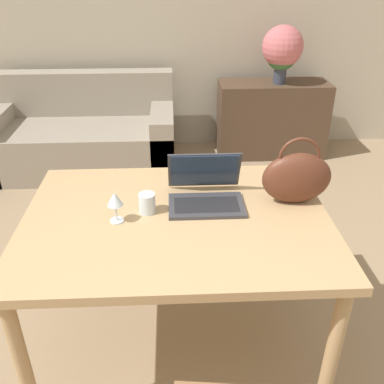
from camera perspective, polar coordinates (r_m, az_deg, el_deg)
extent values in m
cube|color=#BCB29E|center=(4.29, -3.75, 23.58)|extent=(10.00, 0.06, 2.70)
cube|color=tan|center=(1.87, -2.09, -3.79)|extent=(1.33, 0.98, 0.04)
cylinder|color=tan|center=(1.90, -21.56, -21.02)|extent=(0.06, 0.06, 0.73)
cylinder|color=tan|center=(1.91, 18.15, -20.02)|extent=(0.06, 0.06, 0.73)
cylinder|color=tan|center=(2.52, -16.14, -6.02)|extent=(0.06, 0.06, 0.73)
cylinder|color=tan|center=(2.52, 11.89, -5.35)|extent=(0.06, 0.06, 0.73)
cube|color=gray|center=(4.10, -14.31, 5.94)|extent=(1.68, 0.84, 0.42)
cube|color=gray|center=(4.26, -14.25, 12.72)|extent=(1.68, 0.20, 0.40)
cube|color=gray|center=(4.28, -24.21, 6.26)|extent=(0.20, 0.84, 0.56)
cube|color=gray|center=(3.99, -3.90, 7.24)|extent=(0.20, 0.84, 0.56)
cube|color=#4C3828|center=(4.29, 10.54, 9.53)|extent=(1.03, 0.40, 0.72)
cube|color=#38383D|center=(1.92, 1.93, -1.83)|extent=(0.34, 0.21, 0.02)
cube|color=black|center=(1.91, 1.95, -1.69)|extent=(0.29, 0.14, 0.00)
cube|color=#38383D|center=(2.01, 1.64, 2.94)|extent=(0.34, 0.08, 0.20)
cube|color=#23334C|center=(2.00, 1.66, 2.91)|extent=(0.31, 0.08, 0.18)
cylinder|color=silver|center=(1.88, -6.01, -1.49)|extent=(0.07, 0.07, 0.09)
cylinder|color=silver|center=(1.86, -9.96, -3.76)|extent=(0.06, 0.06, 0.01)
cylinder|color=silver|center=(1.83, -10.07, -2.70)|extent=(0.01, 0.01, 0.07)
cone|color=silver|center=(1.80, -10.25, -0.89)|extent=(0.07, 0.07, 0.06)
ellipsoid|color=#592D1E|center=(1.97, 13.77, 1.80)|extent=(0.31, 0.12, 0.24)
torus|color=#592D1E|center=(1.92, 14.13, 4.52)|extent=(0.19, 0.01, 0.19)
cylinder|color=#333847|center=(4.13, 11.65, 15.28)|extent=(0.11, 0.11, 0.19)
sphere|color=#3D6B38|center=(4.10, 11.88, 17.45)|extent=(0.27, 0.27, 0.27)
sphere|color=#C6666B|center=(4.08, 11.99, 18.46)|extent=(0.37, 0.37, 0.37)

